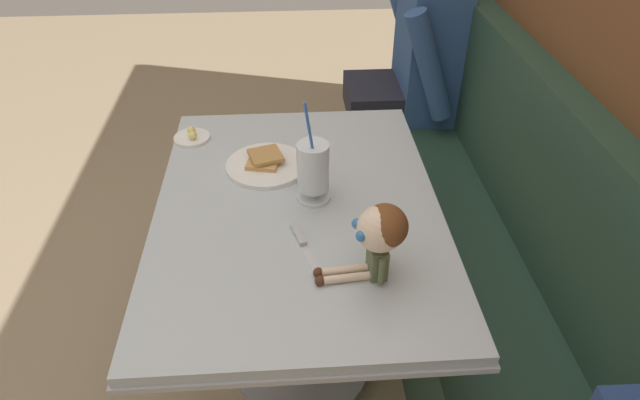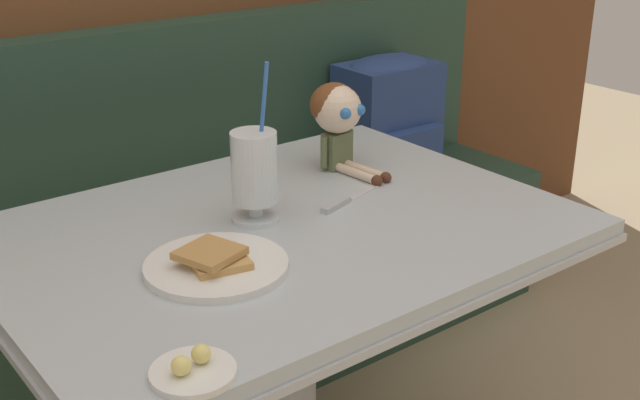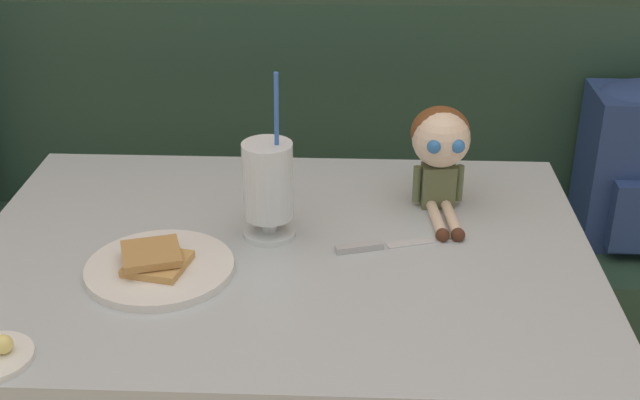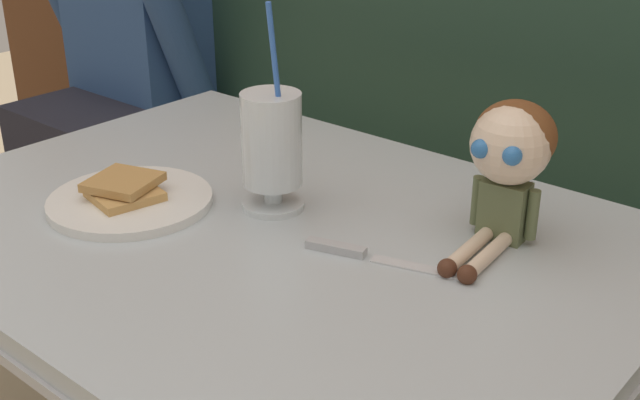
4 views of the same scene
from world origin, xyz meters
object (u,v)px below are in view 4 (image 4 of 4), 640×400
at_px(seated_doll, 510,152).
at_px(diner_patron, 127,38).
at_px(toast_plate, 129,198).
at_px(butter_knife, 359,253).
at_px(milkshake_glass, 272,145).

bearing_deg(seated_doll, diner_patron, 163.81).
distance_m(toast_plate, diner_patron, 1.11).
relative_size(toast_plate, diner_patron, 0.31).
xyz_separation_m(toast_plate, butter_knife, (0.37, 0.10, -0.01)).
bearing_deg(toast_plate, milkshake_glass, 38.33).
relative_size(butter_knife, seated_doll, 1.03).
xyz_separation_m(seated_doll, diner_patron, (-1.38, 0.40, -0.13)).
bearing_deg(toast_plate, diner_patron, 142.92).
bearing_deg(diner_patron, milkshake_glass, -26.71).
xyz_separation_m(butter_knife, seated_doll, (0.12, 0.17, 0.12)).
relative_size(toast_plate, seated_doll, 1.12).
bearing_deg(diner_patron, toast_plate, -37.08).
xyz_separation_m(butter_knife, diner_patron, (-1.26, 0.57, -0.00)).
xyz_separation_m(milkshake_glass, seated_doll, (0.31, 0.14, 0.03)).
bearing_deg(seated_doll, butter_knife, -124.32).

